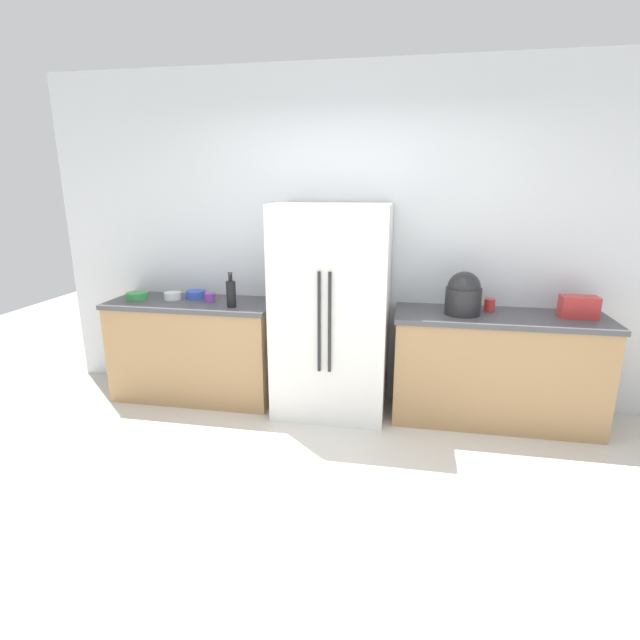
% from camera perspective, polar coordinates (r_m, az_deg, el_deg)
% --- Properties ---
extents(ground_plane, '(10.90, 10.90, 0.00)m').
position_cam_1_polar(ground_plane, '(3.03, -0.49, -22.09)').
color(ground_plane, beige).
extents(kitchen_back_panel, '(5.45, 0.10, 2.80)m').
position_cam_1_polar(kitchen_back_panel, '(4.22, 4.28, 9.34)').
color(kitchen_back_panel, silver).
rests_on(kitchen_back_panel, ground_plane).
extents(counter_left, '(1.44, 0.60, 0.88)m').
position_cam_1_polar(counter_left, '(4.47, -14.38, -3.31)').
color(counter_left, tan).
rests_on(counter_left, ground_plane).
extents(counter_right, '(1.61, 0.60, 0.88)m').
position_cam_1_polar(counter_right, '(4.13, 19.90, -5.34)').
color(counter_right, tan).
rests_on(counter_right, ground_plane).
extents(refrigerator, '(0.91, 0.68, 1.72)m').
position_cam_1_polar(refrigerator, '(3.95, 1.38, 0.98)').
color(refrigerator, white).
rests_on(refrigerator, ground_plane).
extents(toaster, '(0.26, 0.15, 0.16)m').
position_cam_1_polar(toaster, '(4.16, 28.08, 1.39)').
color(toaster, red).
rests_on(toaster, counter_right).
extents(rice_cooker, '(0.27, 0.27, 0.33)m').
position_cam_1_polar(rice_cooker, '(3.90, 16.48, 2.91)').
color(rice_cooker, '#262628').
rests_on(rice_cooker, counter_right).
extents(bottle_a, '(0.08, 0.08, 0.29)m').
position_cam_1_polar(bottle_a, '(4.04, -10.39, 3.11)').
color(bottle_a, black).
rests_on(bottle_a, counter_left).
extents(cup_a, '(0.08, 0.08, 0.10)m').
position_cam_1_polar(cup_a, '(4.09, 19.27, 1.67)').
color(cup_a, red).
rests_on(cup_a, counter_right).
extents(cup_b, '(0.09, 0.09, 0.07)m').
position_cam_1_polar(cup_b, '(4.29, -12.78, 2.60)').
color(cup_b, purple).
rests_on(cup_b, counter_left).
extents(bowl_a, '(0.19, 0.19, 0.06)m').
position_cam_1_polar(bowl_a, '(4.57, -20.67, 2.68)').
color(bowl_a, green).
rests_on(bowl_a, counter_left).
extents(bowl_b, '(0.17, 0.17, 0.07)m').
position_cam_1_polar(bowl_b, '(4.45, -14.36, 2.92)').
color(bowl_b, blue).
rests_on(bowl_b, counter_left).
extents(bowl_c, '(0.15, 0.15, 0.06)m').
position_cam_1_polar(bowl_c, '(4.46, -16.88, 2.74)').
color(bowl_c, white).
rests_on(bowl_c, counter_left).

